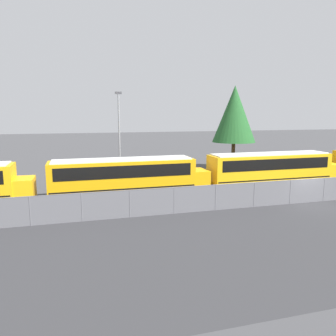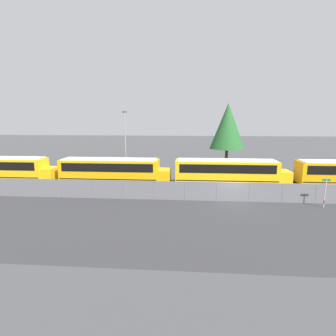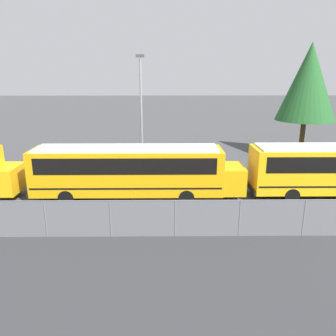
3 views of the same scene
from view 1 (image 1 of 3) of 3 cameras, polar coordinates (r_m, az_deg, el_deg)
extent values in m
plane|color=#424244|center=(27.27, 22.96, -5.56)|extent=(200.00, 200.00, 0.00)
cube|color=#9EA0A5|center=(27.06, 23.08, -3.69)|extent=(105.58, 0.03, 1.82)
cube|color=slate|center=(27.05, 23.10, -3.70)|extent=(105.58, 0.01, 1.82)
cylinder|color=slate|center=(26.88, 23.20, -1.80)|extent=(105.58, 0.05, 0.05)
cylinder|color=slate|center=(21.48, -22.91, -6.96)|extent=(0.07, 0.07, 1.82)
cylinder|color=slate|center=(21.28, -14.79, -6.66)|extent=(0.07, 0.07, 1.82)
cylinder|color=slate|center=(21.51, -6.69, -6.24)|extent=(0.07, 0.07, 1.82)
cylinder|color=slate|center=(22.15, 1.08, -5.71)|extent=(0.07, 0.07, 1.82)
cylinder|color=slate|center=(23.17, 8.27, -5.13)|extent=(0.07, 0.07, 1.82)
cylinder|color=slate|center=(24.52, 14.76, -4.54)|extent=(0.07, 0.07, 1.82)
cylinder|color=slate|center=(26.15, 20.49, -3.96)|extent=(0.07, 0.07, 1.82)
cylinder|color=slate|center=(28.01, 25.50, -3.43)|extent=(0.07, 0.07, 1.82)
cube|color=yellow|center=(26.35, -23.66, -3.30)|extent=(1.36, 2.24, 1.59)
cube|color=#EDA80F|center=(26.15, -7.79, -1.49)|extent=(11.31, 2.43, 2.65)
cube|color=black|center=(26.04, -7.82, -0.23)|extent=(10.41, 2.47, 0.96)
cube|color=black|center=(26.30, -7.76, -3.08)|extent=(11.09, 2.46, 0.10)
cube|color=#EDA80F|center=(27.80, 5.28, -1.91)|extent=(1.36, 2.24, 1.59)
cube|color=black|center=(26.27, -20.20, -4.57)|extent=(0.12, 2.43, 0.24)
cube|color=silver|center=(25.92, -7.86, 1.49)|extent=(10.75, 2.19, 0.10)
cylinder|color=black|center=(28.14, -0.94, -3.39)|extent=(0.91, 0.28, 0.91)
cylinder|color=black|center=(26.08, 0.28, -4.42)|extent=(0.91, 0.28, 0.91)
cylinder|color=black|center=(27.27, -15.39, -4.15)|extent=(0.91, 0.28, 0.91)
cylinder|color=black|center=(25.14, -15.35, -5.29)|extent=(0.91, 0.28, 0.91)
cube|color=yellow|center=(31.00, 17.25, -0.13)|extent=(11.31, 2.43, 2.65)
cube|color=black|center=(30.92, 17.30, 0.94)|extent=(10.41, 2.47, 0.96)
cube|color=black|center=(31.13, 17.18, -1.48)|extent=(11.09, 2.46, 0.10)
cube|color=yellow|center=(34.91, 25.99, -0.52)|extent=(1.36, 2.24, 1.59)
cube|color=black|center=(28.57, 7.44, -2.97)|extent=(0.12, 2.43, 0.24)
cube|color=silver|center=(30.82, 17.37, 2.40)|extent=(10.75, 2.19, 0.10)
cylinder|color=black|center=(34.10, 21.11, -1.77)|extent=(0.91, 0.28, 0.91)
cylinder|color=black|center=(32.41, 23.41, -2.47)|extent=(0.91, 0.28, 0.91)
cylinder|color=black|center=(30.47, 10.44, -2.56)|extent=(0.91, 0.28, 0.91)
cylinder|color=black|center=(28.57, 12.37, -3.42)|extent=(0.91, 0.28, 0.91)
cylinder|color=gray|center=(31.58, -8.46, 4.85)|extent=(0.16, 0.16, 8.48)
cube|color=#47474C|center=(31.55, -8.65, 12.82)|extent=(0.60, 0.24, 0.20)
cylinder|color=#51381E|center=(40.49, 11.26, 2.10)|extent=(0.44, 0.44, 3.35)
cone|color=#235B28|center=(40.17, 11.50, 9.20)|extent=(5.12, 5.12, 6.66)
camera|label=2|loc=(12.99, 91.83, 4.09)|focal=28.00mm
camera|label=3|loc=(8.67, 26.31, 13.57)|focal=35.00mm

